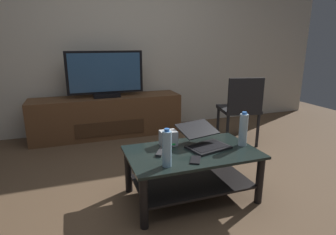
{
  "coord_description": "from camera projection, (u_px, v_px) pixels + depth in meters",
  "views": [
    {
      "loc": [
        -0.82,
        -1.84,
        1.24
      ],
      "look_at": [
        0.02,
        0.52,
        0.56
      ],
      "focal_mm": 29.43,
      "sensor_mm": 36.0,
      "label": 1
    }
  ],
  "objects": [
    {
      "name": "television",
      "position": [
        105.0,
        75.0,
        3.57
      ],
      "size": [
        0.98,
        0.2,
        0.6
      ],
      "color": "black",
      "rests_on": "media_cabinet"
    },
    {
      "name": "router_box",
      "position": [
        168.0,
        138.0,
        2.3
      ],
      "size": [
        0.14,
        0.11,
        0.13
      ],
      "color": "silver",
      "rests_on": "coffee_table"
    },
    {
      "name": "coffee_table",
      "position": [
        192.0,
        166.0,
        2.22
      ],
      "size": [
        1.03,
        0.61,
        0.41
      ],
      "color": "black",
      "rests_on": "ground"
    },
    {
      "name": "tv_remote",
      "position": [
        161.0,
        152.0,
        2.14
      ],
      "size": [
        0.12,
        0.16,
        0.02
      ],
      "primitive_type": "cube",
      "rotation": [
        0.0,
        0.0,
        -0.55
      ],
      "color": "#2D2D30",
      "rests_on": "coffee_table"
    },
    {
      "name": "water_bottle_near",
      "position": [
        167.0,
        149.0,
        1.89
      ],
      "size": [
        0.07,
        0.07,
        0.27
      ],
      "color": "#99C6E5",
      "rests_on": "coffee_table"
    },
    {
      "name": "back_wall",
      "position": [
        128.0,
        30.0,
        3.86
      ],
      "size": [
        6.4,
        0.12,
        2.8
      ],
      "primitive_type": "cube",
      "color": "beige",
      "rests_on": "ground"
    },
    {
      "name": "water_bottle_far",
      "position": [
        243.0,
        129.0,
        2.28
      ],
      "size": [
        0.07,
        0.07,
        0.29
      ],
      "color": "silver",
      "rests_on": "coffee_table"
    },
    {
      "name": "laptop",
      "position": [
        204.0,
        140.0,
        2.28
      ],
      "size": [
        0.4,
        0.43,
        0.17
      ],
      "color": "black",
      "rests_on": "coffee_table"
    },
    {
      "name": "ground_plane",
      "position": [
        187.0,
        199.0,
        2.26
      ],
      "size": [
        7.68,
        7.68,
        0.0
      ],
      "primitive_type": "plane",
      "color": "brown"
    },
    {
      "name": "dining_chair",
      "position": [
        241.0,
        107.0,
        3.34
      ],
      "size": [
        0.52,
        0.52,
        0.85
      ],
      "color": "black",
      "rests_on": "ground"
    },
    {
      "name": "media_cabinet",
      "position": [
        108.0,
        116.0,
        3.74
      ],
      "size": [
        1.97,
        0.46,
        0.54
      ],
      "color": "brown",
      "rests_on": "ground"
    },
    {
      "name": "cell_phone",
      "position": [
        195.0,
        160.0,
        2.01
      ],
      "size": [
        0.13,
        0.16,
        0.01
      ],
      "primitive_type": "cube",
      "rotation": [
        0.0,
        0.0,
        -0.53
      ],
      "color": "black",
      "rests_on": "coffee_table"
    }
  ]
}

